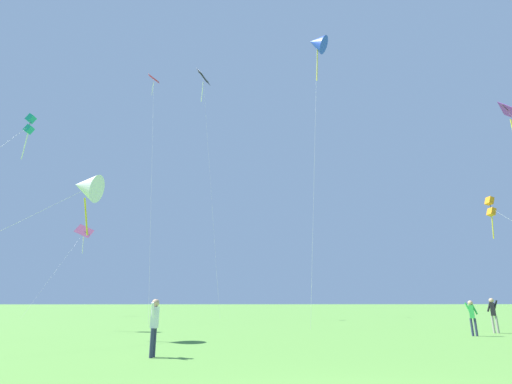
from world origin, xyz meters
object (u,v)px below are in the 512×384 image
(person_with_spool, at_px, (472,314))
(person_foreground_watcher, at_px, (493,312))
(kite_blue_delta, at_px, (317,43))
(kite_pink_low, at_px, (83,235))
(person_far_back, at_px, (154,322))
(kite_teal_box, at_px, (29,126))
(kite_orange_box, at_px, (491,208))
(kite_black_large, at_px, (203,85))
(kite_white_distant, at_px, (86,187))
(kite_red_high, at_px, (153,89))

(person_with_spool, height_order, person_foreground_watcher, person_foreground_watcher)
(kite_blue_delta, xyz_separation_m, kite_pink_low, (-24.09, 16.18, -14.21))
(kite_pink_low, height_order, person_far_back, kite_pink_low)
(kite_pink_low, bearing_deg, kite_teal_box, -79.36)
(kite_pink_low, distance_m, kite_orange_box, 40.61)
(kite_pink_low, distance_m, person_far_back, 36.48)
(kite_black_large, xyz_separation_m, kite_orange_box, (24.58, -14.64, -19.21))
(kite_pink_low, bearing_deg, person_foreground_watcher, -39.29)
(kite_pink_low, height_order, kite_black_large, kite_black_large)
(kite_white_distant, distance_m, kite_red_high, 26.25)
(kite_teal_box, distance_m, person_foreground_watcher, 28.92)
(kite_teal_box, bearing_deg, kite_black_large, 65.51)
(kite_pink_low, relative_size, kite_teal_box, 0.77)
(person_far_back, bearing_deg, kite_orange_box, 36.69)
(kite_orange_box, distance_m, person_far_back, 29.00)
(kite_white_distant, bearing_deg, kite_black_large, 84.76)
(kite_pink_low, bearing_deg, person_far_back, -64.98)
(kite_white_distant, bearing_deg, person_foreground_watcher, 6.63)
(kite_blue_delta, distance_m, kite_black_large, 19.52)
(kite_red_high, relative_size, kite_orange_box, 2.66)
(kite_blue_delta, height_order, kite_black_large, kite_black_large)
(kite_pink_low, xyz_separation_m, kite_red_high, (8.24, -7.06, 14.73))
(kite_teal_box, height_order, kite_white_distant, kite_teal_box)
(person_far_back, bearing_deg, kite_white_distant, 130.49)
(person_far_back, height_order, person_with_spool, person_far_back)
(person_far_back, bearing_deg, kite_red_high, 105.15)
(kite_black_large, distance_m, person_with_spool, 39.94)
(kite_teal_box, relative_size, person_with_spool, 8.55)
(kite_blue_delta, distance_m, person_far_back, 28.70)
(kite_white_distant, bearing_deg, kite_pink_low, 111.33)
(kite_blue_delta, distance_m, kite_teal_box, 23.23)
(kite_teal_box, bearing_deg, kite_red_high, 72.43)
(kite_pink_low, relative_size, person_far_back, 6.44)
(kite_white_distant, relative_size, person_foreground_watcher, 5.74)
(kite_black_large, bearing_deg, person_foreground_watcher, -53.97)
(kite_blue_delta, relative_size, kite_teal_box, 1.81)
(kite_red_high, bearing_deg, kite_orange_box, -16.26)
(kite_white_distant, bearing_deg, kite_orange_box, 22.91)
(person_with_spool, relative_size, person_foreground_watcher, 0.93)
(kite_black_large, xyz_separation_m, kite_teal_box, (-9.02, -19.81, -15.48))
(kite_orange_box, relative_size, person_with_spool, 6.24)
(kite_red_high, bearing_deg, person_far_back, -74.85)
(kite_orange_box, bearing_deg, kite_red_high, 163.74)
(kite_orange_box, xyz_separation_m, person_with_spool, (-9.33, -10.61, -7.72))
(kite_pink_low, xyz_separation_m, kite_black_large, (12.92, -0.96, 19.17))
(kite_blue_delta, bearing_deg, person_far_back, -119.23)
(kite_pink_low, xyz_separation_m, kite_orange_box, (37.50, -15.60, -0.05))
(kite_blue_delta, height_order, kite_red_high, kite_red_high)
(kite_teal_box, xyz_separation_m, person_far_back, (11.17, -11.53, -11.43))
(kite_orange_box, height_order, person_far_back, kite_orange_box)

